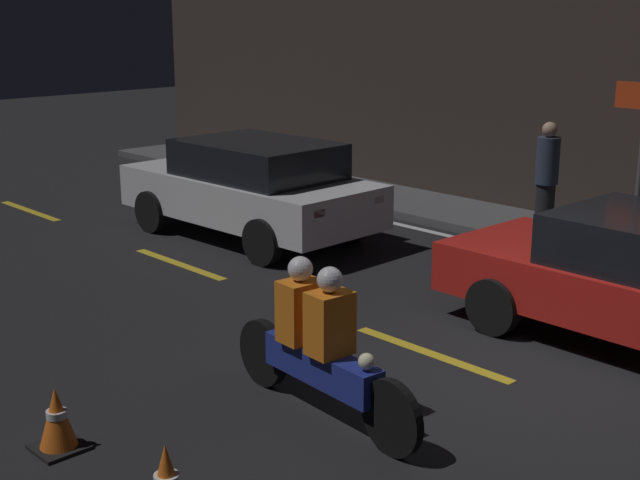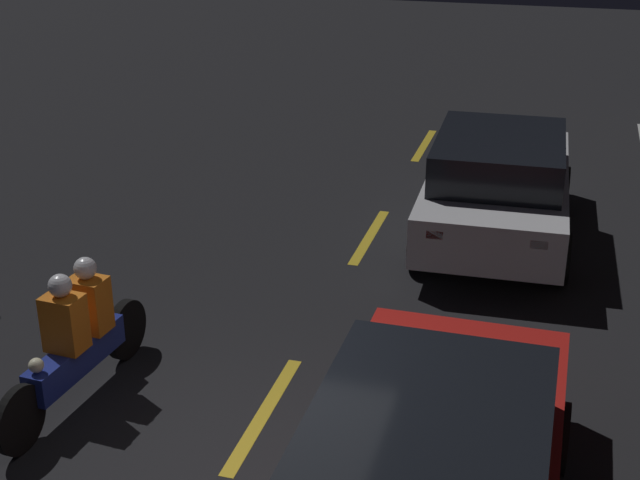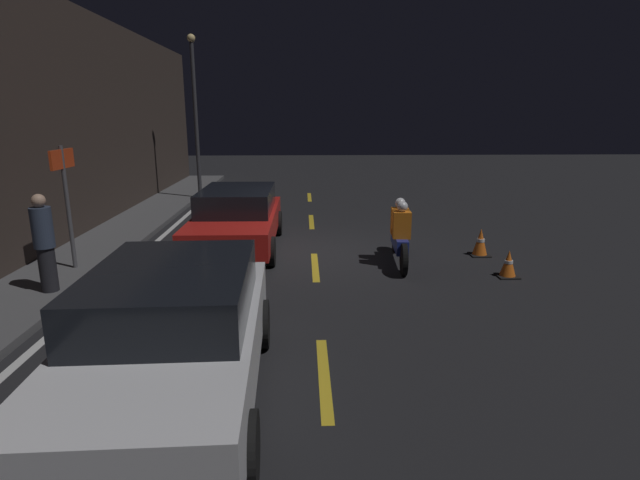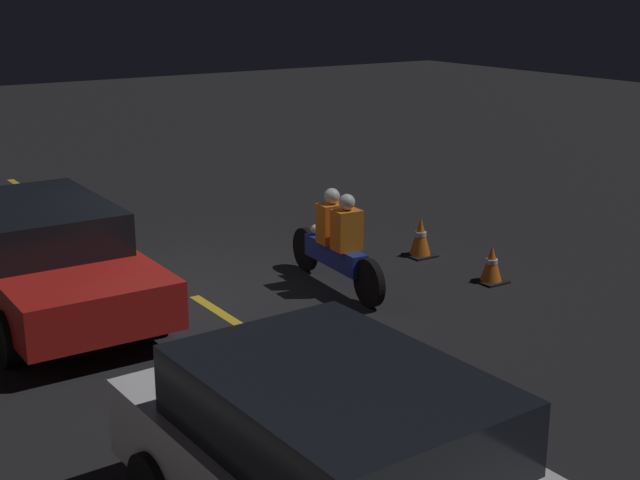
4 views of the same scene
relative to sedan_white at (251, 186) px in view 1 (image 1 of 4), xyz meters
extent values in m
plane|color=black|center=(5.94, -1.67, -0.80)|extent=(56.00, 56.00, 0.00)
cube|color=gold|center=(-4.06, -1.67, -0.80)|extent=(2.00, 0.14, 0.01)
cube|color=gold|center=(0.44, -1.67, -0.80)|extent=(2.00, 0.14, 0.01)
cube|color=gold|center=(4.94, -1.67, -0.80)|extent=(2.00, 0.14, 0.01)
cube|color=silver|center=(-0.06, 0.00, -0.15)|extent=(4.28, 1.97, 0.64)
cube|color=black|center=(0.15, 0.00, 0.44)|extent=(2.37, 1.73, 0.53)
cube|color=red|center=(2.04, -0.54, 0.01)|extent=(0.07, 0.20, 0.10)
cube|color=red|center=(2.01, 0.66, 0.01)|extent=(0.07, 0.20, 0.10)
cylinder|color=black|center=(-1.34, -0.94, -0.47)|extent=(0.67, 0.20, 0.66)
cylinder|color=black|center=(-1.40, 0.86, -0.47)|extent=(0.67, 0.20, 0.66)
cylinder|color=black|center=(1.28, -0.86, -0.47)|extent=(0.67, 0.20, 0.66)
cylinder|color=black|center=(1.22, 0.94, -0.47)|extent=(0.67, 0.20, 0.66)
cylinder|color=black|center=(5.03, -0.75, -0.49)|extent=(0.63, 0.18, 0.63)
cylinder|color=black|center=(5.04, 1.02, -0.49)|extent=(0.63, 0.18, 0.63)
cylinder|color=black|center=(6.07, -3.55, -0.48)|extent=(0.65, 0.13, 0.64)
cylinder|color=black|center=(4.33, -3.41, -0.48)|extent=(0.65, 0.15, 0.64)
cube|color=navy|center=(5.20, -3.48, -0.33)|extent=(1.35, 0.34, 0.30)
sphere|color=#F2EABF|center=(5.76, -3.52, -0.10)|extent=(0.14, 0.14, 0.14)
cube|color=orange|center=(5.30, -3.49, 0.09)|extent=(0.31, 0.38, 0.55)
sphere|color=silver|center=(5.30, -3.49, 0.48)|extent=(0.22, 0.22, 0.22)
cube|color=orange|center=(4.90, -3.46, 0.09)|extent=(0.31, 0.38, 0.55)
sphere|color=silver|center=(4.90, -3.46, 0.48)|extent=(0.22, 0.22, 0.22)
cube|color=black|center=(4.15, -5.43, -0.79)|extent=(0.40, 0.40, 0.03)
cone|color=orange|center=(4.15, -5.43, -0.52)|extent=(0.31, 0.31, 0.51)
cylinder|color=white|center=(4.15, -5.43, -0.49)|extent=(0.17, 0.17, 0.06)
cylinder|color=white|center=(5.68, -5.41, -0.45)|extent=(0.18, 0.18, 0.07)
cylinder|color=black|center=(3.28, 2.96, -0.28)|extent=(0.28, 0.28, 0.78)
cylinder|color=#2D384C|center=(3.28, 2.96, 0.45)|extent=(0.34, 0.34, 0.69)
sphere|color=tan|center=(3.28, 2.96, 0.91)|extent=(0.22, 0.22, 0.22)
camera|label=1|loc=(10.36, -8.41, 2.71)|focal=50.00mm
camera|label=2|loc=(11.68, 0.80, 4.06)|focal=50.00mm
camera|label=3|loc=(-5.05, -1.44, 2.31)|focal=28.00mm
camera|label=4|loc=(-4.45, 3.22, 3.26)|focal=50.00mm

